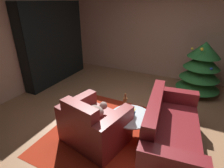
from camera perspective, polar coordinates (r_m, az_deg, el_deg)
The scene contains 11 objects.
ground_plane at distance 3.46m, azimuth 6.58°, elevation -13.47°, with size 7.09×7.09×0.00m, color #9B6E4B.
wall_back at distance 5.47m, azimuth 17.68°, elevation 15.62°, with size 6.03×0.06×2.71m, color tan.
wall_left at distance 4.68m, azimuth -30.14°, elevation 12.07°, with size 0.06×5.59×2.71m, color tan.
area_rug at distance 3.26m, azimuth 2.52°, elevation -16.04°, with size 2.39×2.21×0.01m, color #9D2512.
bookshelf_unit at distance 5.38m, azimuth -16.71°, elevation 12.38°, with size 0.33×2.10×2.12m.
armchair_red at distance 3.00m, azimuth -5.73°, elevation -12.80°, with size 1.11×0.96×0.83m.
couch_red at distance 3.01m, azimuth 17.52°, elevation -14.29°, with size 0.97×1.84×0.84m.
coffee_table at distance 3.05m, azimuth 5.91°, elevation -10.45°, with size 0.68×0.68×0.42m.
book_stack_on_table at distance 3.00m, azimuth 5.18°, elevation -8.87°, with size 0.22×0.14×0.11m.
bottle_on_table at distance 3.09m, azimuth 4.13°, elevation -6.20°, with size 0.07×0.07×0.32m.
decorated_tree at distance 4.80m, azimuth 26.19°, elevation 4.32°, with size 1.01×1.01×1.30m.
Camera 1 is at (0.83, -2.58, 2.14)m, focal length 29.02 mm.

